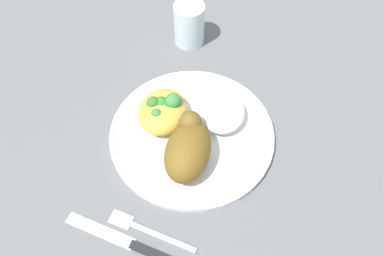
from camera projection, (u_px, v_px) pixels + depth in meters
ground_plane at (192, 136)px, 0.64m from camera, size 2.00×2.00×0.00m
plate at (192, 133)px, 0.64m from camera, size 0.28×0.28×0.01m
roasted_chicken at (188, 148)px, 0.58m from camera, size 0.12×0.07×0.06m
rice_pile at (222, 112)px, 0.63m from camera, size 0.09×0.08×0.03m
mac_cheese_with_broccoli at (163, 110)px, 0.63m from camera, size 0.10×0.08×0.05m
fork at (148, 230)px, 0.55m from camera, size 0.03×0.14×0.01m
knife at (134, 245)px, 0.54m from camera, size 0.04×0.19×0.01m
water_glass at (189, 24)px, 0.74m from camera, size 0.06×0.06×0.09m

